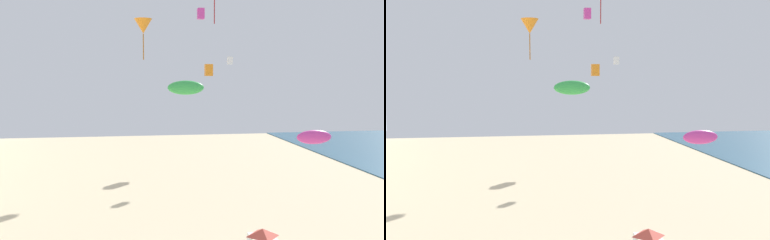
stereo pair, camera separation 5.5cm
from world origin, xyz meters
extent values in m
pyramid|color=#D14C3D|center=(7.41, 9.81, 2.38)|extent=(1.10, 1.10, 0.35)
cube|color=orange|center=(10.62, 39.47, 10.20)|extent=(0.85, 0.85, 1.34)
ellipsoid|color=#DB3D9E|center=(13.85, 18.66, 5.29)|extent=(2.44, 0.68, 0.95)
ellipsoid|color=green|center=(5.37, 20.17, 8.60)|extent=(2.45, 0.68, 0.95)
cone|color=orange|center=(3.00, 32.68, 14.15)|extent=(1.69, 1.69, 1.38)
cylinder|color=#A75C15|center=(3.00, 32.68, 12.23)|extent=(0.09, 0.09, 2.46)
cube|color=#DB3D9E|center=(9.53, 38.57, 16.36)|extent=(0.74, 0.74, 1.16)
cylinder|color=maroon|center=(8.04, 23.84, 14.28)|extent=(0.07, 0.07, 1.92)
cube|color=white|center=(11.97, 34.86, 11.09)|extent=(0.51, 0.51, 0.80)
camera|label=1|loc=(1.65, -7.37, 9.15)|focal=38.82mm
camera|label=2|loc=(1.71, -7.37, 9.15)|focal=38.82mm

